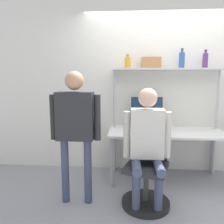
% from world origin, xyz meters
% --- Properties ---
extents(ground_plane, '(12.00, 12.00, 0.00)m').
position_xyz_m(ground_plane, '(0.00, 0.00, 0.00)').
color(ground_plane, gray).
extents(wall_back, '(8.00, 0.06, 2.70)m').
position_xyz_m(wall_back, '(0.00, 0.76, 1.35)').
color(wall_back, silver).
rests_on(wall_back, ground_plane).
extents(desk, '(1.67, 0.71, 0.73)m').
position_xyz_m(desk, '(0.00, 0.37, 0.65)').
color(desk, silver).
rests_on(desk, ground_plane).
extents(shelf_unit, '(1.58, 0.26, 1.63)m').
position_xyz_m(shelf_unit, '(0.00, 0.59, 1.39)').
color(shelf_unit, silver).
rests_on(shelf_unit, ground_plane).
extents(monitor, '(0.47, 0.18, 0.48)m').
position_xyz_m(monitor, '(-0.28, 0.56, 1.00)').
color(monitor, black).
rests_on(monitor, desk).
extents(laptop, '(0.33, 0.22, 0.22)m').
position_xyz_m(laptop, '(-0.28, 0.28, 0.79)').
color(laptop, '#333338').
rests_on(laptop, desk).
extents(cell_phone, '(0.07, 0.15, 0.01)m').
position_xyz_m(cell_phone, '(-0.04, 0.21, 0.73)').
color(cell_phone, silver).
rests_on(cell_phone, desk).
extents(office_chair, '(0.57, 0.57, 0.94)m').
position_xyz_m(office_chair, '(-0.33, -0.32, 0.29)').
color(office_chair, black).
rests_on(office_chair, ground_plane).
extents(person_seated, '(0.54, 0.47, 1.37)m').
position_xyz_m(person_seated, '(-0.34, -0.37, 0.81)').
color(person_seated, '#38425B').
rests_on(person_seated, ground_plane).
extents(person_standing, '(0.59, 0.21, 1.56)m').
position_xyz_m(person_standing, '(-1.17, -0.34, 0.99)').
color(person_standing, '#38425B').
rests_on(person_standing, ground_plane).
extents(bottle_blue, '(0.08, 0.08, 0.28)m').
position_xyz_m(bottle_blue, '(0.22, 0.59, 1.75)').
color(bottle_blue, '#335999').
rests_on(bottle_blue, shelf_unit).
extents(bottle_amber, '(0.09, 0.09, 0.20)m').
position_xyz_m(bottle_amber, '(-0.57, 0.59, 1.72)').
color(bottle_amber, gold).
rests_on(bottle_amber, shelf_unit).
extents(bottle_purple, '(0.08, 0.08, 0.26)m').
position_xyz_m(bottle_purple, '(0.56, 0.59, 1.74)').
color(bottle_purple, '#593372').
rests_on(bottle_purple, shelf_unit).
extents(storage_box, '(0.28, 0.18, 0.16)m').
position_xyz_m(storage_box, '(-0.23, 0.59, 1.71)').
color(storage_box, '#B27A47').
rests_on(storage_box, shelf_unit).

